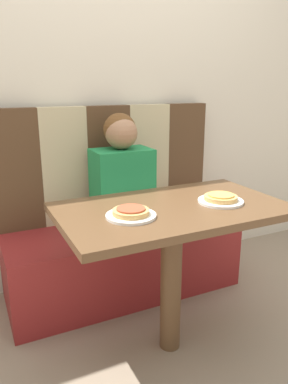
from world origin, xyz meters
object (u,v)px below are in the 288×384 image
object	(u,v)px
person	(122,174)
pizza_right	(221,197)
pizza_left	(131,211)
plate_left	(131,216)
plate_right	(221,201)

from	to	relation	value
person	pizza_right	xyz separation A→B (m)	(0.23, -0.64, 0.01)
pizza_left	plate_left	bearing A→B (deg)	-90.00
person	plate_left	bearing A→B (deg)	-109.35
plate_left	pizza_right	size ratio (longest dim) A/B	1.37
plate_left	plate_right	world-z (taller)	same
plate_right	person	bearing A→B (deg)	109.35
pizza_left	pizza_right	bearing A→B (deg)	0.00
pizza_left	pizza_right	distance (m)	0.45
plate_right	pizza_right	world-z (taller)	pizza_right
person	plate_right	distance (m)	0.68
plate_left	pizza_right	world-z (taller)	pizza_right
person	pizza_right	distance (m)	0.68
plate_left	pizza_right	xyz separation A→B (m)	(0.45, 0.00, 0.02)
plate_right	pizza_left	xyz separation A→B (m)	(-0.45, 0.00, 0.02)
plate_right	pizza_left	size ratio (longest dim) A/B	1.37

